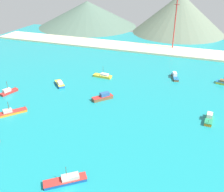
# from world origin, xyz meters

# --- Properties ---
(ground) EXTENTS (260.00, 280.00, 0.50)m
(ground) POSITION_xyz_m (0.00, 30.00, -0.25)
(ground) COLOR teal
(fishing_boat_0) EXTENTS (7.95, 7.98, 2.24)m
(fishing_boat_0) POSITION_xyz_m (-33.55, 53.43, 0.85)
(fishing_boat_0) COLOR #1E5BA8
(fishing_boat_0) RESTS_ON ground
(fishing_boat_2) EXTENTS (9.22, 10.22, 5.23)m
(fishing_boat_2) POSITION_xyz_m (-37.29, 23.97, 0.77)
(fishing_boat_2) COLOR orange
(fishing_boat_2) RESTS_ON ground
(fishing_boat_3) EXTENTS (3.04, 8.39, 2.74)m
(fishing_boat_3) POSITION_xyz_m (33.06, 44.71, 0.97)
(fishing_boat_3) COLOR orange
(fishing_boat_3) RESTS_ON ground
(fishing_boat_6) EXTENTS (7.57, 4.39, 6.36)m
(fishing_boat_6) POSITION_xyz_m (38.47, 81.58, 0.75)
(fishing_boat_6) COLOR gold
(fishing_boat_6) RESTS_ON ground
(fishing_boat_7) EXTENTS (9.61, 3.63, 5.92)m
(fishing_boat_7) POSITION_xyz_m (-18.33, 69.71, 0.78)
(fishing_boat_7) COLOR gold
(fishing_boat_7) RESTS_ON ground
(fishing_boat_9) EXTENTS (8.06, 8.57, 2.87)m
(fishing_boat_9) POSITION_xyz_m (-9.24, 47.31, 1.08)
(fishing_boat_9) COLOR brown
(fishing_boat_9) RESTS_ON ground
(fishing_boat_11) EXTENTS (4.18, 8.34, 5.76)m
(fishing_boat_11) POSITION_xyz_m (-50.21, 38.14, 0.92)
(fishing_boat_11) COLOR red
(fishing_boat_11) RESTS_ON ground
(fishing_boat_14) EXTENTS (10.52, 8.98, 5.05)m
(fishing_boat_14) POSITION_xyz_m (-0.50, 0.45, 0.75)
(fishing_boat_14) COLOR #14478C
(fishing_boat_14) RESTS_ON ground
(fishing_boat_15) EXTENTS (4.98, 9.48, 2.69)m
(fishing_boat_15) POSITION_xyz_m (15.72, 81.05, 0.96)
(fishing_boat_15) COLOR brown
(fishing_boat_15) RESTS_ON ground
(beach_strip) EXTENTS (247.00, 20.67, 1.20)m
(beach_strip) POSITION_xyz_m (0.00, 124.85, 0.60)
(beach_strip) COLOR beige
(beach_strip) RESTS_ON ground
(hill_west) EXTENTS (89.25, 89.25, 21.90)m
(hill_west) POSITION_xyz_m (-78.25, 180.52, 10.95)
(hill_west) COLOR #4C6656
(hill_west) RESTS_ON ground
(hill_central) EXTENTS (74.78, 74.78, 30.71)m
(hill_central) POSITION_xyz_m (3.46, 181.99, 15.35)
(hill_central) COLOR #60705B
(hill_central) RESTS_ON ground
(radio_tower) EXTENTS (3.49, 2.79, 34.92)m
(radio_tower) POSITION_xyz_m (6.93, 130.90, 17.81)
(radio_tower) COLOR #B7332D
(radio_tower) RESTS_ON ground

